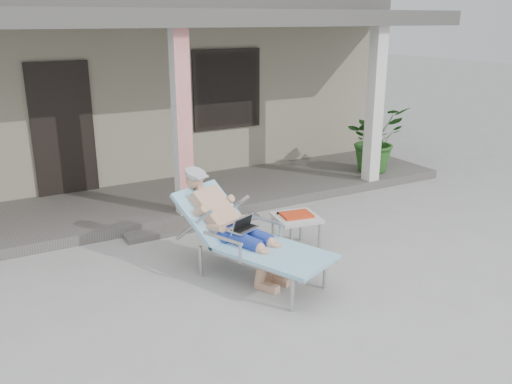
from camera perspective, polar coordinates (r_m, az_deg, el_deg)
ground at (r=6.31m, az=0.08°, el=-9.28°), size 60.00×60.00×0.00m
house at (r=11.79m, az=-15.82°, el=11.28°), size 10.40×5.40×3.30m
porch_deck at (r=8.82m, az=-9.47°, el=-0.93°), size 10.00×2.00×0.15m
porch_overhang at (r=8.32m, az=-10.31°, el=16.95°), size 10.00×2.30×2.85m
porch_step at (r=7.82m, az=-6.55°, el=-3.57°), size 2.00×0.30×0.07m
lounger at (r=6.14m, az=-1.72°, el=-2.11°), size 1.40×2.02×1.27m
side_table at (r=6.98m, az=4.26°, el=-2.87°), size 0.63×0.63×0.49m
potted_palm at (r=10.27m, az=12.39°, el=5.47°), size 1.18×1.06×1.20m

